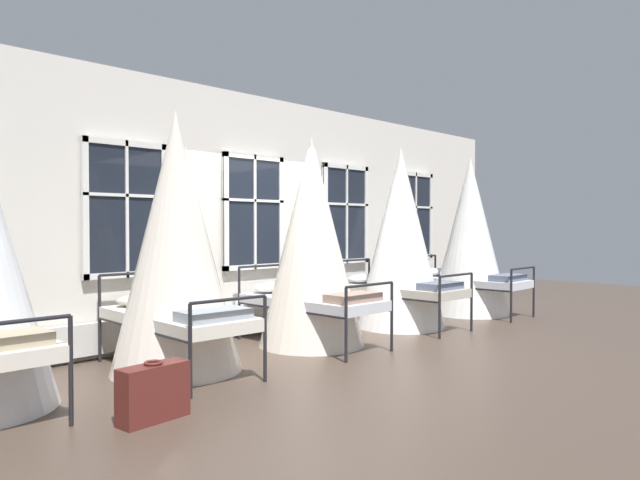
{
  "coord_description": "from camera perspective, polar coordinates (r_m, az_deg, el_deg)",
  "views": [
    {
      "loc": [
        -5.16,
        -5.41,
        1.51
      ],
      "look_at": [
        0.22,
        -0.03,
        1.34
      ],
      "focal_mm": 32.86,
      "sensor_mm": 36.0,
      "label": 1
    }
  ],
  "objects": [
    {
      "name": "ground",
      "position": [
        7.63,
        -1.31,
        -10.14
      ],
      "size": [
        22.25,
        22.25,
        0.0
      ],
      "primitive_type": "plane",
      "color": "#4C3D33"
    },
    {
      "name": "back_wall_with_windows",
      "position": [
        8.37,
        -6.9,
        2.49
      ],
      "size": [
        12.13,
        0.1,
        3.38
      ],
      "primitive_type": "cube",
      "color": "silver",
      "rests_on": "ground"
    },
    {
      "name": "cot_third",
      "position": [
        7.45,
        -0.83,
        -0.41
      ],
      "size": [
        1.35,
        1.97,
        2.66
      ],
      "rotation": [
        0.0,
        0.0,
        1.58
      ],
      "color": "black",
      "rests_on": "ground"
    },
    {
      "name": "window_bank",
      "position": [
        8.29,
        -6.37,
        -2.52
      ],
      "size": [
        8.7,
        0.1,
        2.46
      ],
      "color": "black",
      "rests_on": "ground"
    },
    {
      "name": "cot_fifth",
      "position": [
        10.49,
        14.38,
        0.2
      ],
      "size": [
        1.35,
        1.98,
        2.72
      ],
      "rotation": [
        0.0,
        0.0,
        1.59
      ],
      "color": "black",
      "rests_on": "ground"
    },
    {
      "name": "cot_fourth",
      "position": [
        8.91,
        7.85,
        0.02
      ],
      "size": [
        1.35,
        1.97,
        2.71
      ],
      "rotation": [
        0.0,
        0.0,
        1.58
      ],
      "color": "black",
      "rests_on": "ground"
    },
    {
      "name": "suitcase_dark",
      "position": [
        4.88,
        -15.92,
        -14.08
      ],
      "size": [
        0.58,
        0.27,
        0.47
      ],
      "rotation": [
        0.0,
        0.0,
        0.1
      ],
      "color": "#5B231E",
      "rests_on": "ground"
    },
    {
      "name": "cot_second",
      "position": [
        6.28,
        -13.83,
        -0.48
      ],
      "size": [
        1.35,
        1.99,
        2.73
      ],
      "rotation": [
        0.0,
        0.0,
        1.54
      ],
      "color": "black",
      "rests_on": "ground"
    }
  ]
}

